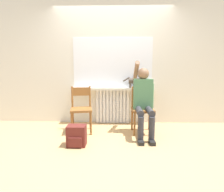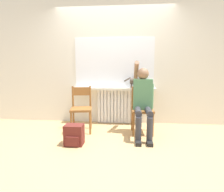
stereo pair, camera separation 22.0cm
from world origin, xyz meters
name	(u,v)px [view 2 (the right image)]	position (x,y,z in m)	size (l,w,h in m)	color
ground_plane	(108,143)	(0.00, 0.00, 0.00)	(12.00, 12.00, 0.00)	tan
wall_with_window	(114,62)	(0.00, 1.23, 1.35)	(7.00, 0.06, 2.70)	silver
radiator	(114,106)	(0.00, 1.15, 0.37)	(0.73, 0.08, 0.75)	white
windowsill	(114,89)	(0.00, 1.09, 0.77)	(1.77, 0.22, 0.05)	silver
window_glass	(114,63)	(0.00, 1.20, 1.33)	(1.70, 0.01, 1.07)	white
chair_left	(81,108)	(-0.58, 0.56, 0.46)	(0.45, 0.45, 0.86)	brown
chair_right	(142,109)	(0.57, 0.56, 0.46)	(0.41, 0.41, 0.86)	brown
person	(143,98)	(0.57, 0.44, 0.68)	(0.36, 1.04, 1.34)	#333338
cat	(136,81)	(0.47, 1.07, 0.94)	(0.42, 0.12, 0.23)	#4C4238
backpack	(74,135)	(-0.53, -0.11, 0.16)	(0.29, 0.24, 0.33)	maroon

